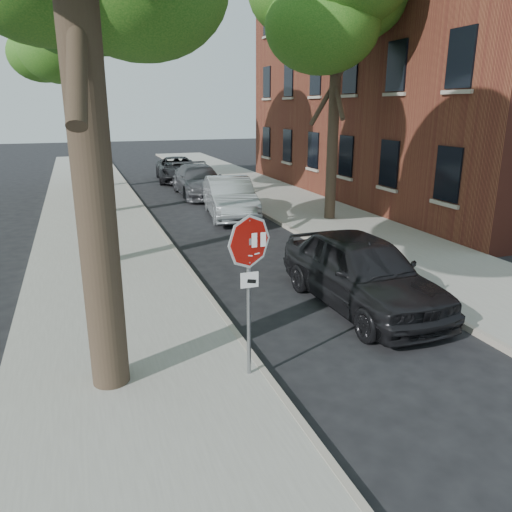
{
  "coord_description": "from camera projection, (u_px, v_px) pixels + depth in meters",
  "views": [
    {
      "loc": [
        -3.0,
        -6.76,
        4.23
      ],
      "look_at": [
        -0.55,
        0.08,
        2.05
      ],
      "focal_mm": 35.0,
      "sensor_mm": 36.0,
      "label": 1
    }
  ],
  "objects": [
    {
      "name": "car_d",
      "position": [
        178.0,
        169.0,
        29.28
      ],
      "size": [
        2.81,
        5.23,
        1.4
      ],
      "primitive_type": "imported",
      "rotation": [
        0.0,
        0.0,
        -0.1
      ],
      "color": "black",
      "rests_on": "ground"
    },
    {
      "name": "tree_right",
      "position": [
        336.0,
        17.0,
        17.25
      ],
      "size": [
        5.29,
        4.91,
        9.33
      ],
      "color": "black",
      "rests_on": "sidewalk_right"
    },
    {
      "name": "stop_sign",
      "position": [
        249.0,
        265.0,
        7.47
      ],
      "size": [
        0.76,
        0.34,
        2.61
      ],
      "color": "gray",
      "rests_on": "sidewalk_left"
    },
    {
      "name": "curb_left",
      "position": [
        153.0,
        221.0,
        18.93
      ],
      "size": [
        0.12,
        55.0,
        0.13
      ],
      "primitive_type": "cube",
      "color": "#9E9384",
      "rests_on": "ground"
    },
    {
      "name": "apartment_building",
      "position": [
        449.0,
        30.0,
        23.22
      ],
      "size": [
        12.2,
        20.2,
        15.3
      ],
      "color": "maroon",
      "rests_on": "ground"
    },
    {
      "name": "curb_right",
      "position": [
        261.0,
        213.0,
        20.35
      ],
      "size": [
        0.12,
        55.0,
        0.13
      ],
      "primitive_type": "cube",
      "color": "#9E9384",
      "rests_on": "ground"
    },
    {
      "name": "car_b",
      "position": [
        230.0,
        198.0,
        19.7
      ],
      "size": [
        2.29,
        4.92,
        1.56
      ],
      "primitive_type": "imported",
      "rotation": [
        0.0,
        0.0,
        -0.14
      ],
      "color": "#9A9EA2",
      "rests_on": "ground"
    },
    {
      "name": "sidewalk_left",
      "position": [
        97.0,
        225.0,
        18.27
      ],
      "size": [
        4.0,
        55.0,
        0.12
      ],
      "primitive_type": "cube",
      "color": "gray",
      "rests_on": "ground"
    },
    {
      "name": "car_c",
      "position": [
        199.0,
        181.0,
        24.43
      ],
      "size": [
        2.2,
        5.17,
        1.49
      ],
      "primitive_type": "imported",
      "rotation": [
        0.0,
        0.0,
        -0.02
      ],
      "color": "#49494E",
      "rests_on": "ground"
    },
    {
      "name": "sidewalk_right",
      "position": [
        307.0,
        210.0,
        21.02
      ],
      "size": [
        4.0,
        55.0,
        0.12
      ],
      "primitive_type": "cube",
      "color": "gray",
      "rests_on": "ground"
    },
    {
      "name": "tree_far",
      "position": [
        69.0,
        43.0,
        24.36
      ],
      "size": [
        5.29,
        4.91,
        9.33
      ],
      "color": "black",
      "rests_on": "sidewalk_left"
    },
    {
      "name": "ground",
      "position": [
        289.0,
        372.0,
        8.28
      ],
      "size": [
        120.0,
        120.0,
        0.0
      ],
      "primitive_type": "plane",
      "color": "black",
      "rests_on": "ground"
    },
    {
      "name": "car_a",
      "position": [
        362.0,
        271.0,
        10.78
      ],
      "size": [
        2.04,
        4.82,
        1.62
      ],
      "primitive_type": "imported",
      "rotation": [
        0.0,
        0.0,
        0.03
      ],
      "color": "black",
      "rests_on": "ground"
    }
  ]
}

